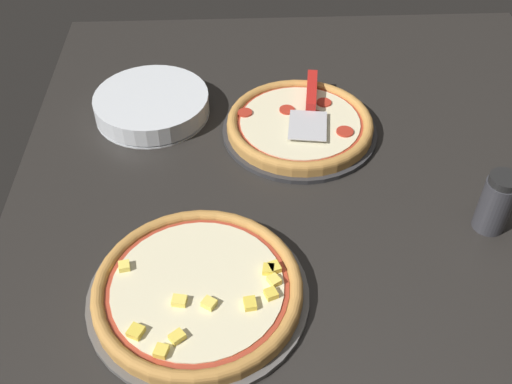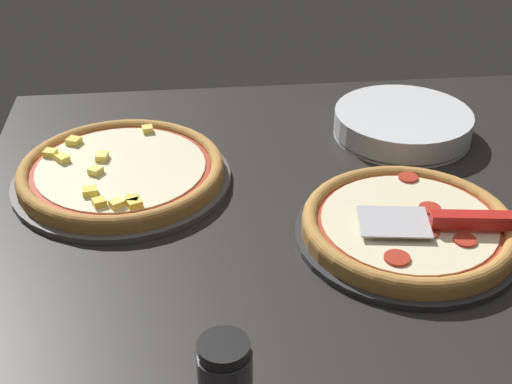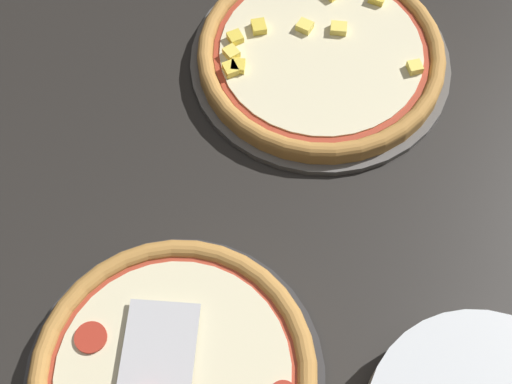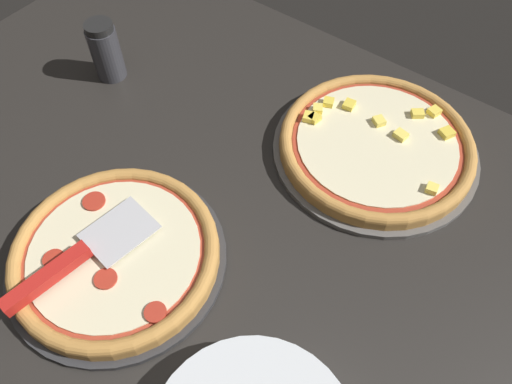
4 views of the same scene
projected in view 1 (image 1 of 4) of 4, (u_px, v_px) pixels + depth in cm
name	position (u px, v px, depth cm)	size (l,w,h in cm)	color
ground_plane	(318.00, 160.00, 126.79)	(123.85, 119.68, 3.60)	black
pizza_pan_front	(299.00, 131.00, 130.32)	(33.57, 33.57, 1.00)	#2D2D30
pizza_front	(300.00, 124.00, 129.00)	(31.56, 31.56, 2.88)	#B77F3D
pizza_pan_back	(199.00, 295.00, 98.48)	(36.56, 36.56, 1.00)	#565451
pizza_back	(198.00, 288.00, 97.19)	(34.37, 34.37, 3.08)	#B77F3D
serving_spatula	(309.00, 98.00, 132.00)	(9.28, 24.23, 2.00)	#B7B7BC
plate_stack	(152.00, 105.00, 134.00)	(25.55, 25.55, 4.90)	silver
parmesan_shaker	(496.00, 203.00, 106.40)	(5.85, 5.85, 12.11)	#333338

